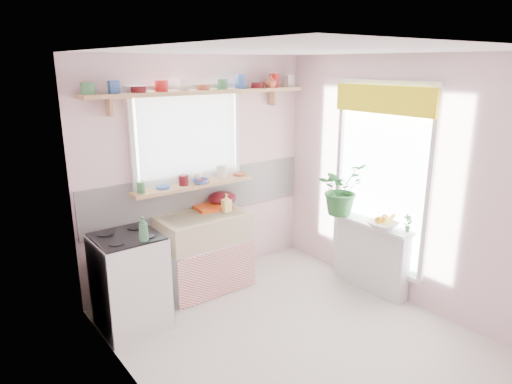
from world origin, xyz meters
TOP-DOWN VIEW (x-y plane):
  - room at (0.66, 0.86)m, footprint 3.20×3.20m
  - sink_unit at (-0.15, 1.29)m, footprint 0.95×0.65m
  - cooker at (-1.10, 1.05)m, footprint 0.58×0.58m
  - radiator_ledge at (1.30, 0.20)m, footprint 0.22×0.95m
  - windowsill at (-0.15, 1.48)m, footprint 1.40×0.22m
  - pine_shelf at (0.00, 1.47)m, footprint 2.52×0.24m
  - shelf_crockery at (-0.00, 1.47)m, footprint 2.47×0.11m
  - sill_crockery at (-0.20, 1.48)m, footprint 1.35×0.11m
  - dish_tray at (0.05, 1.43)m, footprint 0.40×0.31m
  - colander at (0.22, 1.50)m, footprint 0.43×0.43m
  - jade_plant at (1.21, 0.60)m, footprint 0.56×0.49m
  - fruit_bowl at (1.21, 0.01)m, footprint 0.30×0.30m
  - herb_pot at (1.33, -0.20)m, footprint 0.11×0.09m
  - soap_bottle_sink at (0.12, 1.25)m, footprint 0.10×0.10m
  - sill_cup at (-0.07, 1.54)m, footprint 0.14×0.14m
  - sill_bowl at (-0.09, 1.42)m, footprint 0.18×0.18m
  - shelf_vase at (0.85, 1.41)m, footprint 0.18×0.18m
  - cooker_bottle at (-1.02, 0.83)m, footprint 0.10×0.10m
  - fruit at (1.22, 0.01)m, footprint 0.20×0.14m

SIDE VIEW (x-z plane):
  - radiator_ledge at x=1.30m, z-range 0.01..0.78m
  - sink_unit at x=-0.15m, z-range -0.13..0.99m
  - cooker at x=-1.10m, z-range 0.00..0.92m
  - fruit_bowl at x=1.21m, z-range 0.78..0.85m
  - herb_pot at x=1.33m, z-range 0.77..0.96m
  - dish_tray at x=0.05m, z-range 0.85..0.89m
  - fruit at x=1.22m, z-range 0.82..0.92m
  - colander at x=0.22m, z-range 0.85..1.00m
  - soap_bottle_sink at x=0.12m, z-range 0.85..1.05m
  - cooker_bottle at x=-1.02m, z-range 0.92..1.14m
  - jade_plant at x=1.21m, z-range 0.78..1.36m
  - windowsill at x=-0.15m, z-range 1.12..1.16m
  - sill_bowl at x=-0.09m, z-range 1.16..1.21m
  - sill_cup at x=-0.07m, z-range 1.16..1.25m
  - sill_crockery at x=-0.20m, z-range 1.15..1.27m
  - room at x=0.66m, z-range -0.23..2.97m
  - pine_shelf at x=0.00m, z-range 2.10..2.14m
  - shelf_crockery at x=0.00m, z-range 2.14..2.26m
  - shelf_vase at x=0.85m, z-range 2.14..2.28m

